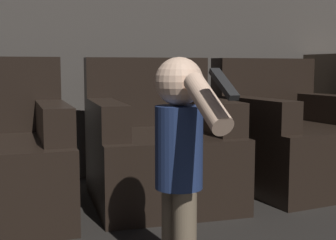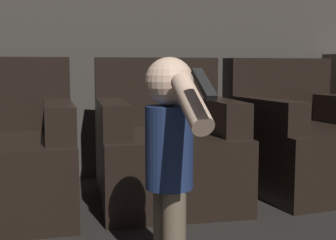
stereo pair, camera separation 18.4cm
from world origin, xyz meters
TOP-DOWN VIEW (x-y plane):
  - wall_back at (0.00, 4.50)m, footprint 8.40×0.05m
  - armchair_left at (-0.64, 3.73)m, footprint 0.86×0.92m
  - armchair_middle at (0.36, 3.73)m, footprint 0.91×0.96m
  - armchair_right at (1.34, 3.73)m, footprint 0.91×0.97m
  - person_toddler at (0.08, 2.69)m, footprint 0.20×0.61m

SIDE VIEW (x-z plane):
  - armchair_left at x=-0.64m, z-range -0.14..0.77m
  - armchair_middle at x=0.36m, z-range -0.14..0.77m
  - armchair_right at x=1.34m, z-range -0.14..0.77m
  - person_toddler at x=0.08m, z-range 0.08..0.97m
  - wall_back at x=0.00m, z-range 0.00..2.60m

